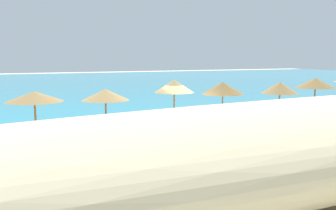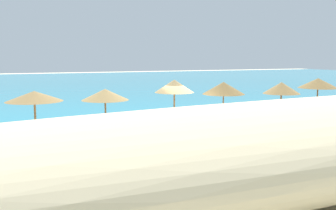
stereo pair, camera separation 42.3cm
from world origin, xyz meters
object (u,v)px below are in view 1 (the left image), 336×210
at_px(beach_umbrella_2, 105,95).
at_px(beach_umbrella_3, 174,86).
at_px(beach_umbrella_6, 315,83).
at_px(lounge_chair_0, 243,121).
at_px(beach_umbrella_5, 280,88).
at_px(beach_umbrella_1, 34,97).
at_px(beach_umbrella_4, 223,88).
at_px(lounge_chair_1, 114,131).

xyz_separation_m(beach_umbrella_2, beach_umbrella_3, (3.78, 0.24, 0.28)).
height_order(beach_umbrella_2, beach_umbrella_6, beach_umbrella_6).
xyz_separation_m(beach_umbrella_2, lounge_chair_0, (7.47, -0.82, -1.70)).
xyz_separation_m(beach_umbrella_2, beach_umbrella_5, (10.35, -0.38, 0.01)).
relative_size(beach_umbrella_2, beach_umbrella_3, 0.88).
relative_size(beach_umbrella_1, beach_umbrella_2, 1.05).
relative_size(beach_umbrella_1, beach_umbrella_3, 0.92).
relative_size(beach_umbrella_3, beach_umbrella_5, 1.11).
bearing_deg(lounge_chair_0, beach_umbrella_4, 68.07).
height_order(beach_umbrella_3, lounge_chair_0, beach_umbrella_3).
xyz_separation_m(beach_umbrella_6, lounge_chair_1, (-13.25, -0.55, -1.86)).
height_order(beach_umbrella_2, lounge_chair_0, beach_umbrella_2).
height_order(beach_umbrella_1, beach_umbrella_3, beach_umbrella_3).
height_order(beach_umbrella_3, beach_umbrella_4, beach_umbrella_3).
bearing_deg(beach_umbrella_3, beach_umbrella_6, -1.44).
height_order(beach_umbrella_1, lounge_chair_1, beach_umbrella_1).
height_order(beach_umbrella_2, beach_umbrella_5, beach_umbrella_5).
distance_m(beach_umbrella_2, beach_umbrella_5, 10.36).
bearing_deg(beach_umbrella_6, lounge_chair_1, -177.60).
xyz_separation_m(beach_umbrella_1, beach_umbrella_5, (13.59, -0.56, -0.03)).
distance_m(beach_umbrella_5, lounge_chair_0, 3.38).
bearing_deg(beach_umbrella_5, beach_umbrella_4, 170.87).
distance_m(beach_umbrella_5, lounge_chair_1, 10.25).
height_order(beach_umbrella_6, lounge_chair_0, beach_umbrella_6).
bearing_deg(lounge_chair_0, beach_umbrella_5, -47.42).
bearing_deg(lounge_chair_0, beach_umbrella_6, -48.41).
bearing_deg(beach_umbrella_6, beach_umbrella_2, 179.97).
relative_size(beach_umbrella_3, lounge_chair_1, 1.85).
bearing_deg(beach_umbrella_5, beach_umbrella_1, 177.62).
distance_m(beach_umbrella_3, beach_umbrella_5, 6.60).
distance_m(beach_umbrella_1, beach_umbrella_6, 16.74).
xyz_separation_m(beach_umbrella_3, beach_umbrella_4, (3.00, -0.04, -0.20)).
height_order(beach_umbrella_4, lounge_chair_0, beach_umbrella_4).
bearing_deg(lounge_chair_1, beach_umbrella_5, -114.70).
height_order(beach_umbrella_6, lounge_chair_1, beach_umbrella_6).
distance_m(beach_umbrella_2, beach_umbrella_4, 6.79).
bearing_deg(beach_umbrella_2, beach_umbrella_3, 3.58).
distance_m(beach_umbrella_1, lounge_chair_1, 3.95).
bearing_deg(beach_umbrella_4, beach_umbrella_2, -178.37).
bearing_deg(lounge_chair_0, beach_umbrella_2, 117.66).
relative_size(beach_umbrella_6, lounge_chair_0, 1.83).
bearing_deg(lounge_chair_1, beach_umbrella_2, -1.87).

